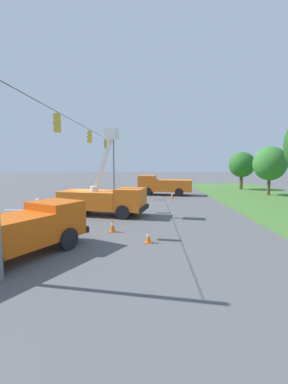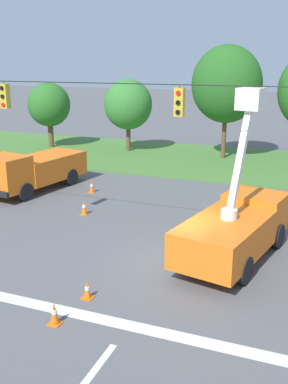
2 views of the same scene
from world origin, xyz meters
name	(u,v)px [view 2 (image 2 of 2)]	position (x,y,z in m)	size (l,w,h in m)	color
ground_plane	(175,264)	(0.00, 0.00, 0.00)	(200.00, 200.00, 0.00)	#565659
grass_verge	(250,164)	(0.00, 18.00, 0.05)	(56.00, 12.00, 0.10)	#477533
lane_markings	(106,355)	(0.00, -5.90, 0.00)	(17.60, 15.25, 0.01)	silver
signal_gantry	(178,148)	(0.01, 0.00, 4.43)	(26.20, 0.33, 7.20)	slate
tree_far_west	(49,105)	(-17.17, 18.27, 3.71)	(3.54, 3.73, 5.59)	brown
tree_west	(128,105)	(-10.21, 19.15, 3.90)	(3.94, 3.87, 5.95)	brown
tree_centre	(227,84)	(-2.24, 19.23, 5.65)	(5.25, 4.61, 8.52)	brown
utility_truck_bucket_lift	(236,225)	(1.97, 1.44, 1.32)	(3.71, 6.86, 6.43)	orange
utility_truck_support_near	(33,169)	(-10.79, 6.50, 1.25)	(3.56, 6.98, 2.40)	orange
traffic_cone_foreground_right	(54,313)	(-2.03, -5.14, 0.35)	(0.36, 0.36, 0.71)	orange
traffic_cone_mid_left	(84,207)	(-5.92, 3.72, 0.38)	(0.36, 0.36, 0.76)	orange
traffic_cone_lane_edge_a	(87,290)	(-1.85, -3.48, 0.30)	(0.36, 0.36, 0.62)	orange
traffic_cone_far_right	(92,186)	(-7.39, 7.31, 0.37)	(0.36, 0.36, 0.76)	orange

